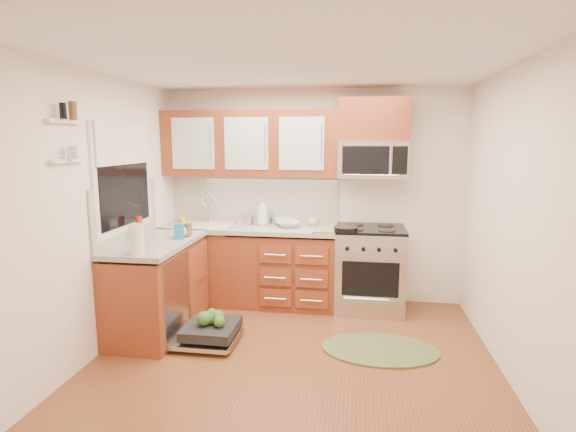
% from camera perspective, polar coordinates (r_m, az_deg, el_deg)
% --- Properties ---
extents(floor, '(3.50, 3.50, 0.00)m').
position_cam_1_polar(floor, '(4.08, 0.52, -18.31)').
color(floor, brown).
rests_on(floor, ground).
extents(ceiling, '(3.50, 3.50, 0.00)m').
position_cam_1_polar(ceiling, '(3.66, 0.58, 18.91)').
color(ceiling, white).
rests_on(ceiling, ground).
extents(wall_back, '(3.50, 0.04, 2.50)m').
position_cam_1_polar(wall_back, '(5.38, 3.21, 2.51)').
color(wall_back, white).
rests_on(wall_back, ground).
extents(wall_front, '(3.50, 0.04, 2.50)m').
position_cam_1_polar(wall_front, '(2.00, -6.73, -9.54)').
color(wall_front, white).
rests_on(wall_front, ground).
extents(wall_left, '(0.04, 3.50, 2.50)m').
position_cam_1_polar(wall_left, '(4.28, -23.34, -0.06)').
color(wall_left, white).
rests_on(wall_left, ground).
extents(wall_right, '(0.04, 3.50, 2.50)m').
position_cam_1_polar(wall_right, '(3.83, 27.42, -1.37)').
color(wall_right, white).
rests_on(wall_right, ground).
extents(base_cabinet_back, '(2.05, 0.60, 0.85)m').
position_cam_1_polar(base_cabinet_back, '(5.38, -4.95, -6.50)').
color(base_cabinet_back, maroon).
rests_on(base_cabinet_back, ground).
extents(base_cabinet_left, '(0.60, 1.25, 0.85)m').
position_cam_1_polar(base_cabinet_left, '(4.77, -16.23, -8.92)').
color(base_cabinet_left, maroon).
rests_on(base_cabinet_left, ground).
extents(countertop_back, '(2.07, 0.64, 0.05)m').
position_cam_1_polar(countertop_back, '(5.26, -5.05, -1.54)').
color(countertop_back, '#A6A298').
rests_on(countertop_back, base_cabinet_back).
extents(countertop_left, '(0.64, 1.27, 0.05)m').
position_cam_1_polar(countertop_left, '(4.65, -16.38, -3.36)').
color(countertop_left, '#A6A298').
rests_on(countertop_left, base_cabinet_left).
extents(backsplash_back, '(2.05, 0.02, 0.57)m').
position_cam_1_polar(backsplash_back, '(5.49, -4.36, 2.21)').
color(backsplash_back, beige).
rests_on(backsplash_back, ground).
extents(backsplash_left, '(0.02, 1.25, 0.57)m').
position_cam_1_polar(backsplash_left, '(4.72, -19.80, 0.50)').
color(backsplash_left, beige).
rests_on(backsplash_left, ground).
extents(upper_cabinets, '(2.05, 0.35, 0.75)m').
position_cam_1_polar(upper_cabinets, '(5.29, -4.85, 9.15)').
color(upper_cabinets, maroon).
rests_on(upper_cabinets, ground).
extents(cabinet_over_mw, '(0.76, 0.35, 0.47)m').
position_cam_1_polar(cabinet_over_mw, '(5.15, 10.82, 11.91)').
color(cabinet_over_mw, maroon).
rests_on(cabinet_over_mw, ground).
extents(range, '(0.76, 0.64, 0.95)m').
position_cam_1_polar(range, '(5.20, 10.31, -6.60)').
color(range, silver).
rests_on(range, ground).
extents(microwave, '(0.76, 0.38, 0.40)m').
position_cam_1_polar(microwave, '(5.13, 10.68, 7.06)').
color(microwave, silver).
rests_on(microwave, ground).
extents(sink, '(0.62, 0.50, 0.26)m').
position_cam_1_polar(sink, '(5.41, -10.50, -2.44)').
color(sink, white).
rests_on(sink, ground).
extents(dishwasher, '(0.70, 0.60, 0.20)m').
position_cam_1_polar(dishwasher, '(4.48, -10.20, -14.36)').
color(dishwasher, silver).
rests_on(dishwasher, ground).
extents(window, '(0.03, 1.05, 1.05)m').
position_cam_1_polar(window, '(4.66, -20.18, 4.58)').
color(window, white).
rests_on(window, ground).
extents(window_blind, '(0.02, 0.96, 0.40)m').
position_cam_1_polar(window_blind, '(4.64, -20.14, 8.65)').
color(window_blind, white).
rests_on(window_blind, ground).
extents(shelf_upper, '(0.04, 0.40, 0.03)m').
position_cam_1_polar(shelf_upper, '(3.92, -26.47, 10.69)').
color(shelf_upper, white).
rests_on(shelf_upper, ground).
extents(shelf_lower, '(0.04, 0.40, 0.03)m').
position_cam_1_polar(shelf_lower, '(3.92, -26.15, 6.32)').
color(shelf_lower, white).
rests_on(shelf_lower, ground).
extents(rug, '(1.24, 1.02, 0.02)m').
position_cam_1_polar(rug, '(4.38, 11.58, -16.28)').
color(rug, '#5A6137').
rests_on(rug, ground).
extents(skillet, '(0.31, 0.31, 0.05)m').
position_cam_1_polar(skillet, '(4.84, 7.33, -1.64)').
color(skillet, black).
rests_on(skillet, range).
extents(stock_pot, '(0.24, 0.24, 0.11)m').
position_cam_1_polar(stock_pot, '(5.33, -5.39, -0.52)').
color(stock_pot, silver).
rests_on(stock_pot, countertop_back).
extents(cutting_board, '(0.30, 0.21, 0.02)m').
position_cam_1_polar(cutting_board, '(4.90, 4.67, -1.93)').
color(cutting_board, tan).
rests_on(cutting_board, countertop_back).
extents(canister, '(0.11, 0.11, 0.15)m').
position_cam_1_polar(canister, '(5.40, -2.56, -0.13)').
color(canister, silver).
rests_on(canister, countertop_back).
extents(paper_towel_roll, '(0.14, 0.14, 0.27)m').
position_cam_1_polar(paper_towel_roll, '(4.14, -18.64, -2.79)').
color(paper_towel_roll, white).
rests_on(paper_towel_roll, countertop_left).
extents(mustard_bottle, '(0.07, 0.07, 0.20)m').
position_cam_1_polar(mustard_bottle, '(4.77, -13.26, -1.38)').
color(mustard_bottle, yellow).
rests_on(mustard_bottle, countertop_left).
extents(red_bottle, '(0.08, 0.08, 0.24)m').
position_cam_1_polar(red_bottle, '(4.71, -18.38, -1.49)').
color(red_bottle, '#A7240D').
rests_on(red_bottle, countertop_left).
extents(wooden_box, '(0.14, 0.10, 0.14)m').
position_cam_1_polar(wooden_box, '(4.78, -13.10, -1.70)').
color(wooden_box, brown).
rests_on(wooden_box, countertop_left).
extents(blue_carton, '(0.11, 0.09, 0.15)m').
position_cam_1_polar(blue_carton, '(4.66, -13.68, -1.92)').
color(blue_carton, teal).
rests_on(blue_carton, countertop_left).
extents(bowl_a, '(0.34, 0.34, 0.07)m').
position_cam_1_polar(bowl_a, '(5.17, -0.01, -1.05)').
color(bowl_a, '#999999').
rests_on(bowl_a, countertop_back).
extents(bowl_b, '(0.28, 0.28, 0.08)m').
position_cam_1_polar(bowl_b, '(5.32, -0.51, -0.68)').
color(bowl_b, '#999999').
rests_on(bowl_b, countertop_back).
extents(cup, '(0.15, 0.15, 0.10)m').
position_cam_1_polar(cup, '(5.27, 3.19, -0.69)').
color(cup, '#999999').
rests_on(cup, countertop_back).
extents(soap_bottle_a, '(0.16, 0.16, 0.33)m').
position_cam_1_polar(soap_bottle_a, '(5.25, -3.29, 0.56)').
color(soap_bottle_a, '#999999').
rests_on(soap_bottle_a, countertop_back).
extents(soap_bottle_b, '(0.10, 0.10, 0.18)m').
position_cam_1_polar(soap_bottle_b, '(4.79, -13.05, -1.45)').
color(soap_bottle_b, '#999999').
rests_on(soap_bottle_b, countertop_left).
extents(soap_bottle_c, '(0.16, 0.16, 0.18)m').
position_cam_1_polar(soap_bottle_c, '(4.76, -13.16, -1.50)').
color(soap_bottle_c, '#999999').
rests_on(soap_bottle_c, countertop_left).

